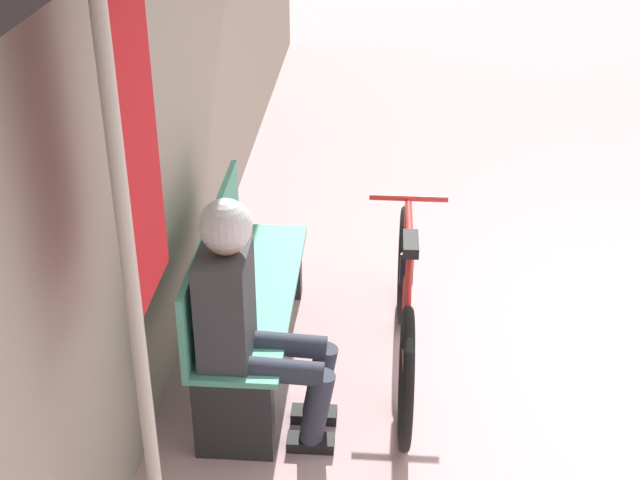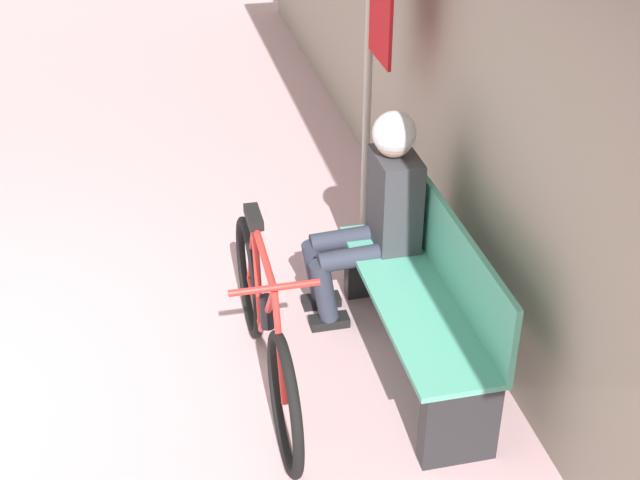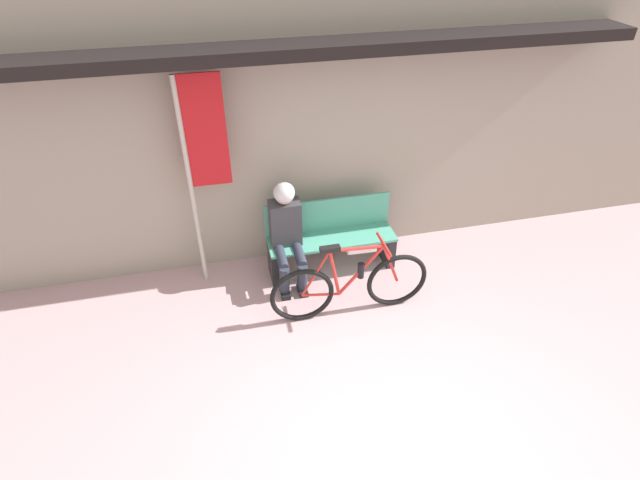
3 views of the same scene
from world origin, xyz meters
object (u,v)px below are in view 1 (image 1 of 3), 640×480
object	(u,v)px
park_bench_near	(243,301)
bicycle	(405,311)
person_seated	(246,307)
banner_pole	(137,214)

from	to	relation	value
park_bench_near	bicycle	bearing A→B (deg)	-89.70
bicycle	person_seated	size ratio (longest dim) A/B	1.39
bicycle	person_seated	bearing A→B (deg)	126.47
park_bench_near	banner_pole	size ratio (longest dim) A/B	0.62
bicycle	banner_pole	size ratio (longest dim) A/B	0.71
park_bench_near	bicycle	xyz separation A→B (m)	(0.00, -0.82, -0.02)
bicycle	person_seated	distance (m)	0.95
park_bench_near	bicycle	size ratio (longest dim) A/B	0.87
park_bench_near	banner_pole	world-z (taller)	banner_pole
banner_pole	park_bench_near	bearing A→B (deg)	-3.85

